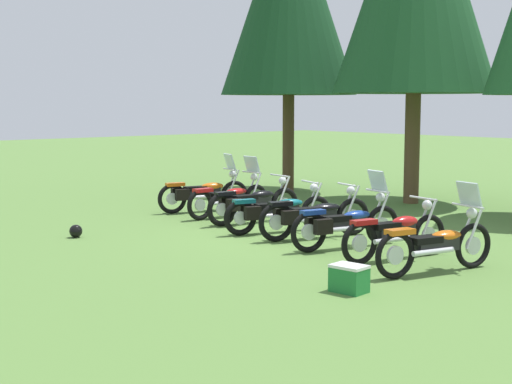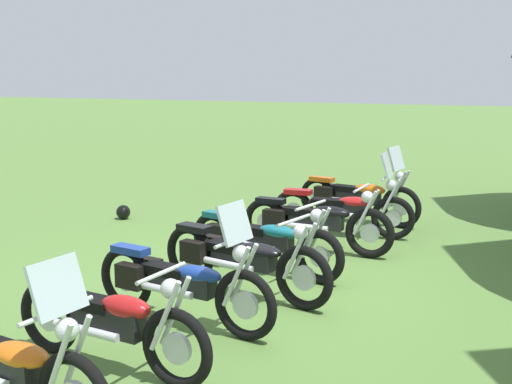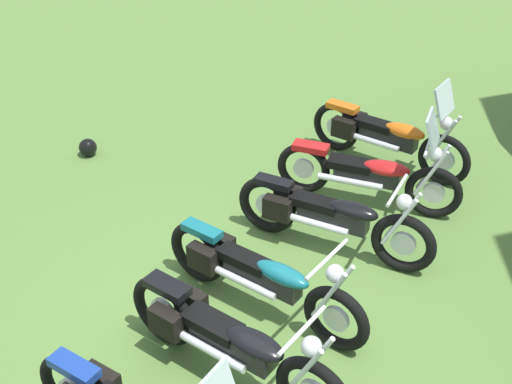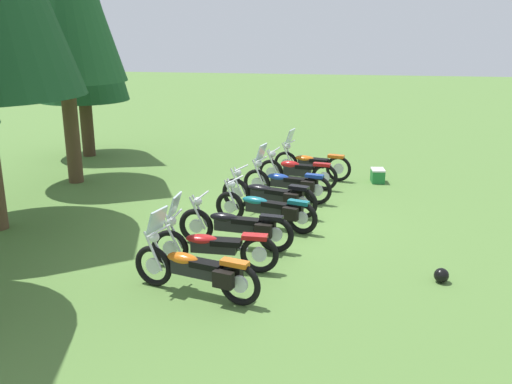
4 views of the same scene
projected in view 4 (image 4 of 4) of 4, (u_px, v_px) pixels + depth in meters
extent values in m
plane|color=#547A38|center=(266.00, 221.00, 12.41)|extent=(80.00, 80.00, 0.00)
torus|color=black|center=(153.00, 266.00, 9.20)|extent=(0.28, 0.71, 0.70)
cylinder|color=silver|center=(153.00, 266.00, 9.20)|extent=(0.12, 0.28, 0.27)
torus|color=black|center=(240.00, 284.00, 8.55)|extent=(0.28, 0.71, 0.70)
cylinder|color=silver|center=(240.00, 284.00, 8.55)|extent=(0.12, 0.28, 0.27)
cube|color=black|center=(195.00, 269.00, 8.85)|extent=(0.39, 0.81, 0.23)
ellipsoid|color=#D16014|center=(183.00, 258.00, 8.90)|extent=(0.38, 0.60, 0.18)
cube|color=black|center=(207.00, 265.00, 8.73)|extent=(0.35, 0.56, 0.10)
cube|color=#D16014|center=(235.00, 263.00, 8.49)|extent=(0.28, 0.47, 0.08)
cylinder|color=silver|center=(153.00, 251.00, 9.03)|extent=(0.13, 0.34, 0.65)
cylinder|color=silver|center=(158.00, 248.00, 9.15)|extent=(0.13, 0.34, 0.65)
cylinder|color=silver|center=(159.00, 231.00, 8.96)|extent=(0.63, 0.21, 0.04)
sphere|color=silver|center=(154.00, 237.00, 9.03)|extent=(0.21, 0.21, 0.17)
cylinder|color=silver|center=(208.00, 273.00, 8.90)|extent=(0.29, 0.78, 0.08)
cube|color=silver|center=(157.00, 220.00, 8.92)|extent=(0.46, 0.26, 0.39)
cube|color=black|center=(223.00, 279.00, 8.48)|extent=(0.22, 0.35, 0.26)
cube|color=black|center=(232.00, 272.00, 8.74)|extent=(0.22, 0.35, 0.26)
torus|color=black|center=(170.00, 248.00, 9.96)|extent=(0.11, 0.69, 0.69)
cylinder|color=silver|center=(170.00, 248.00, 9.96)|extent=(0.05, 0.26, 0.26)
torus|color=black|center=(259.00, 254.00, 9.69)|extent=(0.11, 0.69, 0.69)
cylinder|color=silver|center=(259.00, 254.00, 9.69)|extent=(0.05, 0.26, 0.26)
cube|color=black|center=(214.00, 246.00, 9.80)|extent=(0.22, 0.80, 0.21)
ellipsoid|color=#B21919|center=(202.00, 239.00, 9.80)|extent=(0.27, 0.57, 0.16)
cube|color=black|center=(226.00, 242.00, 9.74)|extent=(0.26, 0.54, 0.10)
cube|color=#B21919|center=(255.00, 237.00, 9.61)|extent=(0.20, 0.44, 0.08)
cylinder|color=silver|center=(171.00, 234.00, 9.79)|extent=(0.05, 0.34, 0.65)
cylinder|color=silver|center=(174.00, 231.00, 9.95)|extent=(0.05, 0.34, 0.65)
cylinder|color=silver|center=(176.00, 215.00, 9.76)|extent=(0.61, 0.04, 0.04)
sphere|color=silver|center=(172.00, 221.00, 9.81)|extent=(0.17, 0.17, 0.17)
cylinder|color=silver|center=(226.00, 248.00, 9.92)|extent=(0.09, 0.80, 0.08)
cube|color=silver|center=(175.00, 205.00, 9.71)|extent=(0.44, 0.16, 0.39)
torus|color=black|center=(196.00, 226.00, 11.02)|extent=(0.20, 0.73, 0.72)
cylinder|color=silver|center=(196.00, 226.00, 11.02)|extent=(0.08, 0.28, 0.27)
torus|color=black|center=(275.00, 234.00, 10.57)|extent=(0.20, 0.73, 0.72)
cylinder|color=silver|center=(275.00, 234.00, 10.57)|extent=(0.08, 0.28, 0.27)
cube|color=black|center=(235.00, 225.00, 10.77)|extent=(0.28, 0.82, 0.23)
ellipsoid|color=black|center=(224.00, 217.00, 10.79)|extent=(0.30, 0.59, 0.18)
cube|color=black|center=(246.00, 221.00, 10.67)|extent=(0.28, 0.56, 0.10)
cube|color=black|center=(272.00, 218.00, 10.50)|extent=(0.22, 0.46, 0.08)
cylinder|color=silver|center=(197.00, 213.00, 10.85)|extent=(0.08, 0.34, 0.65)
cylinder|color=silver|center=(200.00, 211.00, 10.98)|extent=(0.08, 0.34, 0.65)
cylinder|color=silver|center=(202.00, 196.00, 10.80)|extent=(0.65, 0.11, 0.04)
sphere|color=silver|center=(198.00, 201.00, 10.86)|extent=(0.19, 0.19, 0.17)
cylinder|color=silver|center=(246.00, 228.00, 10.85)|extent=(0.18, 0.80, 0.08)
cube|color=black|center=(263.00, 231.00, 10.47)|extent=(0.18, 0.33, 0.26)
cube|color=black|center=(267.00, 226.00, 10.73)|extent=(0.18, 0.33, 0.26)
torus|color=black|center=(230.00, 207.00, 12.23)|extent=(0.30, 0.70, 0.69)
cylinder|color=silver|center=(230.00, 207.00, 12.23)|extent=(0.12, 0.27, 0.26)
torus|color=black|center=(302.00, 218.00, 11.53)|extent=(0.30, 0.70, 0.69)
cylinder|color=silver|center=(302.00, 218.00, 11.53)|extent=(0.12, 0.27, 0.26)
cube|color=black|center=(265.00, 208.00, 11.85)|extent=(0.40, 0.85, 0.22)
ellipsoid|color=#14606B|center=(255.00, 200.00, 11.91)|extent=(0.38, 0.63, 0.17)
cube|color=black|center=(275.00, 205.00, 11.73)|extent=(0.35, 0.59, 0.10)
cube|color=#14606B|center=(298.00, 203.00, 11.47)|extent=(0.28, 0.47, 0.08)
cylinder|color=silver|center=(231.00, 195.00, 12.07)|extent=(0.14, 0.33, 0.65)
cylinder|color=silver|center=(234.00, 193.00, 12.18)|extent=(0.14, 0.33, 0.65)
cylinder|color=silver|center=(235.00, 180.00, 12.00)|extent=(0.68, 0.23, 0.04)
sphere|color=silver|center=(232.00, 184.00, 12.07)|extent=(0.21, 0.21, 0.17)
cylinder|color=silver|center=(275.00, 211.00, 11.89)|extent=(0.31, 0.82, 0.08)
cube|color=black|center=(290.00, 214.00, 11.46)|extent=(0.22, 0.35, 0.26)
cube|color=black|center=(295.00, 210.00, 11.71)|extent=(0.22, 0.35, 0.26)
torus|color=black|center=(236.00, 194.00, 13.13)|extent=(0.31, 0.74, 0.74)
cylinder|color=silver|center=(236.00, 194.00, 13.13)|extent=(0.13, 0.29, 0.28)
torus|color=black|center=(302.00, 203.00, 12.44)|extent=(0.31, 0.74, 0.74)
cylinder|color=silver|center=(302.00, 203.00, 12.44)|extent=(0.13, 0.29, 0.28)
cube|color=black|center=(268.00, 194.00, 12.76)|extent=(0.44, 0.85, 0.20)
ellipsoid|color=black|center=(259.00, 188.00, 12.82)|extent=(0.42, 0.64, 0.16)
cube|color=black|center=(277.00, 192.00, 12.64)|extent=(0.40, 0.60, 0.10)
cube|color=black|center=(299.00, 188.00, 12.37)|extent=(0.31, 0.48, 0.08)
cylinder|color=silver|center=(237.00, 183.00, 12.95)|extent=(0.14, 0.33, 0.65)
cylinder|color=silver|center=(240.00, 181.00, 13.09)|extent=(0.14, 0.33, 0.65)
cylinder|color=silver|center=(241.00, 168.00, 12.89)|extent=(0.64, 0.22, 0.04)
sphere|color=silver|center=(238.00, 173.00, 12.97)|extent=(0.21, 0.21, 0.17)
cylinder|color=silver|center=(278.00, 197.00, 12.82)|extent=(0.31, 0.81, 0.08)
cube|color=black|center=(291.00, 200.00, 12.34)|extent=(0.22, 0.35, 0.26)
cube|color=black|center=(297.00, 195.00, 12.64)|extent=(0.22, 0.35, 0.26)
torus|color=black|center=(257.00, 183.00, 14.03)|extent=(0.26, 0.72, 0.72)
cylinder|color=silver|center=(257.00, 183.00, 14.03)|extent=(0.11, 0.28, 0.28)
torus|color=black|center=(317.00, 190.00, 13.45)|extent=(0.26, 0.72, 0.72)
cylinder|color=silver|center=(317.00, 190.00, 13.45)|extent=(0.11, 0.28, 0.28)
cube|color=black|center=(286.00, 183.00, 13.71)|extent=(0.36, 0.80, 0.21)
ellipsoid|color=navy|center=(278.00, 177.00, 13.76)|extent=(0.35, 0.59, 0.16)
cube|color=black|center=(295.00, 180.00, 13.60)|extent=(0.33, 0.56, 0.10)
cube|color=navy|center=(314.00, 176.00, 13.38)|extent=(0.27, 0.47, 0.08)
cylinder|color=silver|center=(258.00, 173.00, 13.86)|extent=(0.12, 0.34, 0.65)
cylinder|color=silver|center=(260.00, 171.00, 13.99)|extent=(0.12, 0.34, 0.65)
cylinder|color=silver|center=(262.00, 159.00, 13.80)|extent=(0.60, 0.17, 0.04)
sphere|color=silver|center=(259.00, 163.00, 13.87)|extent=(0.20, 0.20, 0.17)
cylinder|color=silver|center=(295.00, 185.00, 13.77)|extent=(0.25, 0.78, 0.08)
cube|color=silver|center=(261.00, 152.00, 13.75)|extent=(0.46, 0.25, 0.39)
cube|color=black|center=(308.00, 187.00, 13.36)|extent=(0.21, 0.34, 0.26)
cube|color=black|center=(311.00, 184.00, 13.62)|extent=(0.21, 0.34, 0.26)
torus|color=black|center=(271.00, 172.00, 15.09)|extent=(0.22, 0.71, 0.71)
cylinder|color=silver|center=(271.00, 172.00, 15.09)|extent=(0.10, 0.28, 0.27)
torus|color=black|center=(324.00, 177.00, 14.61)|extent=(0.22, 0.71, 0.71)
cylinder|color=silver|center=(324.00, 177.00, 14.61)|extent=(0.10, 0.28, 0.27)
cube|color=black|center=(297.00, 171.00, 14.82)|extent=(0.32, 0.75, 0.25)
ellipsoid|color=#B21919|center=(290.00, 164.00, 14.84)|extent=(0.32, 0.55, 0.20)
cube|color=black|center=(305.00, 167.00, 14.72)|extent=(0.30, 0.52, 0.10)
cube|color=#B21919|center=(322.00, 165.00, 14.54)|extent=(0.25, 0.46, 0.08)
cylinder|color=silver|center=(272.00, 162.00, 14.93)|extent=(0.10, 0.34, 0.65)
cylinder|color=silver|center=(274.00, 161.00, 15.05)|extent=(0.10, 0.34, 0.65)
cylinder|color=silver|center=(276.00, 150.00, 14.87)|extent=(0.64, 0.15, 0.04)
sphere|color=silver|center=(273.00, 154.00, 14.93)|extent=(0.20, 0.20, 0.17)
cylinder|color=silver|center=(304.00, 174.00, 14.90)|extent=(0.21, 0.73, 0.08)
torus|color=black|center=(286.00, 164.00, 16.04)|extent=(0.24, 0.72, 0.72)
cylinder|color=silver|center=(286.00, 164.00, 16.04)|extent=(0.11, 0.29, 0.28)
torus|color=black|center=(338.00, 169.00, 15.48)|extent=(0.24, 0.72, 0.72)
cylinder|color=silver|center=(338.00, 169.00, 15.48)|extent=(0.11, 0.29, 0.28)
cube|color=black|center=(312.00, 163.00, 15.73)|extent=(0.38, 0.79, 0.20)
ellipsoid|color=#D16014|center=(305.00, 158.00, 15.77)|extent=(0.39, 0.59, 0.16)
cube|color=black|center=(319.00, 161.00, 15.63)|extent=(0.37, 0.55, 0.10)
cube|color=#D16014|center=(336.00, 156.00, 15.41)|extent=(0.30, 0.47, 0.08)
cylinder|color=silver|center=(287.00, 154.00, 15.85)|extent=(0.12, 0.34, 0.65)
cylinder|color=silver|center=(289.00, 153.00, 16.00)|extent=(0.12, 0.34, 0.65)
cylinder|color=silver|center=(291.00, 142.00, 15.80)|extent=(0.66, 0.18, 0.04)
sphere|color=silver|center=(288.00, 146.00, 15.87)|extent=(0.20, 0.20, 0.17)
cylinder|color=silver|center=(319.00, 165.00, 15.81)|extent=(0.24, 0.76, 0.08)
cube|color=silver|center=(290.00, 136.00, 15.76)|extent=(0.46, 0.24, 0.39)
cylinder|color=#4C3823|center=(72.00, 133.00, 15.11)|extent=(0.40, 0.40, 2.75)
cylinder|color=#42301E|center=(87.00, 128.00, 18.41)|extent=(0.41, 0.41, 1.84)
cone|color=#194723|center=(76.00, 2.00, 17.29)|extent=(2.87, 2.87, 6.07)
cube|color=#1E7233|center=(378.00, 176.00, 15.42)|extent=(0.50, 0.39, 0.34)
cube|color=silver|center=(378.00, 170.00, 15.37)|extent=(0.51, 0.40, 0.04)
sphere|color=black|center=(441.00, 275.00, 9.38)|extent=(0.25, 0.25, 0.25)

